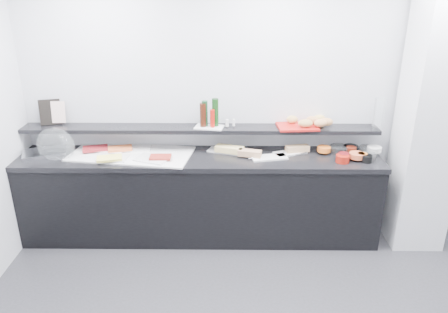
{
  "coord_description": "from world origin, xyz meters",
  "views": [
    {
      "loc": [
        -0.41,
        -2.32,
        2.54
      ],
      "look_at": [
        -0.45,
        1.45,
        1.0
      ],
      "focal_mm": 35.0,
      "sensor_mm": 36.0,
      "label": 1
    }
  ],
  "objects_px": {
    "condiment_tray": "(209,127)",
    "carafe": "(379,113)",
    "framed_print": "(50,112)",
    "cloche_base": "(44,153)",
    "bread_tray": "(297,127)",
    "sandwich_plate_mid": "(269,157)"
  },
  "relations": [
    {
      "from": "condiment_tray",
      "to": "carafe",
      "type": "bearing_deg",
      "value": 11.87
    },
    {
      "from": "framed_print",
      "to": "carafe",
      "type": "distance_m",
      "value": 3.32
    },
    {
      "from": "carafe",
      "to": "cloche_base",
      "type": "bearing_deg",
      "value": -177.49
    },
    {
      "from": "cloche_base",
      "to": "bread_tray",
      "type": "distance_m",
      "value": 2.56
    },
    {
      "from": "bread_tray",
      "to": "carafe",
      "type": "bearing_deg",
      "value": -4.44
    },
    {
      "from": "cloche_base",
      "to": "bread_tray",
      "type": "bearing_deg",
      "value": -18.35
    },
    {
      "from": "cloche_base",
      "to": "condiment_tray",
      "type": "distance_m",
      "value": 1.68
    },
    {
      "from": "framed_print",
      "to": "bread_tray",
      "type": "xyz_separation_m",
      "value": [
        2.51,
        -0.08,
        -0.12
      ]
    },
    {
      "from": "framed_print",
      "to": "bread_tray",
      "type": "height_order",
      "value": "framed_print"
    },
    {
      "from": "framed_print",
      "to": "carafe",
      "type": "height_order",
      "value": "carafe"
    },
    {
      "from": "sandwich_plate_mid",
      "to": "condiment_tray",
      "type": "distance_m",
      "value": 0.67
    },
    {
      "from": "sandwich_plate_mid",
      "to": "bread_tray",
      "type": "xyz_separation_m",
      "value": [
        0.29,
        0.21,
        0.25
      ]
    },
    {
      "from": "bread_tray",
      "to": "cloche_base",
      "type": "bearing_deg",
      "value": 178.53
    },
    {
      "from": "framed_print",
      "to": "bread_tray",
      "type": "relative_size",
      "value": 0.66
    },
    {
      "from": "sandwich_plate_mid",
      "to": "carafe",
      "type": "height_order",
      "value": "carafe"
    },
    {
      "from": "cloche_base",
      "to": "condiment_tray",
      "type": "bearing_deg",
      "value": -17.09
    },
    {
      "from": "sandwich_plate_mid",
      "to": "carafe",
      "type": "distance_m",
      "value": 1.18
    },
    {
      "from": "condiment_tray",
      "to": "sandwich_plate_mid",
      "type": "bearing_deg",
      "value": -6.74
    },
    {
      "from": "bread_tray",
      "to": "condiment_tray",
      "type": "bearing_deg",
      "value": 176.19
    },
    {
      "from": "sandwich_plate_mid",
      "to": "bread_tray",
      "type": "bearing_deg",
      "value": 23.13
    },
    {
      "from": "sandwich_plate_mid",
      "to": "carafe",
      "type": "bearing_deg",
      "value": -1.57
    },
    {
      "from": "sandwich_plate_mid",
      "to": "framed_print",
      "type": "distance_m",
      "value": 2.27
    }
  ]
}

